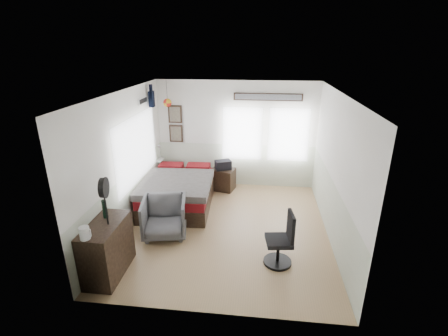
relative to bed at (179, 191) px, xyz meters
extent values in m
cube|color=#A5835A|center=(1.22, -0.93, -0.34)|extent=(4.00, 4.50, 0.01)
cube|color=silver|center=(1.22, 1.32, 1.02)|extent=(4.00, 0.02, 2.70)
cube|color=silver|center=(1.22, -3.18, 1.02)|extent=(4.00, 0.02, 2.70)
cube|color=silver|center=(-0.78, -0.93, 1.02)|extent=(0.02, 4.50, 2.70)
cube|color=silver|center=(3.22, -0.93, 1.02)|extent=(0.02, 4.50, 2.70)
cube|color=white|center=(1.22, -0.93, 2.37)|extent=(4.00, 4.50, 0.02)
cube|color=beige|center=(1.22, 1.31, 0.22)|extent=(4.00, 0.01, 1.10)
cube|color=beige|center=(-0.77, -0.93, 0.22)|extent=(0.01, 4.50, 1.10)
cube|color=beige|center=(3.21, -0.93, 0.22)|extent=(0.01, 4.50, 1.10)
cube|color=silver|center=(-0.74, -0.38, 1.12)|extent=(0.03, 2.20, 1.35)
cube|color=silver|center=(1.37, 1.28, 1.07)|extent=(0.95, 0.03, 1.30)
cube|color=silver|center=(2.52, 1.28, 1.07)|extent=(0.95, 0.03, 1.30)
cube|color=black|center=(-0.33, 1.28, 1.02)|extent=(0.35, 0.03, 0.45)
cube|color=black|center=(-0.33, 1.28, 1.52)|extent=(0.35, 0.03, 0.45)
cube|color=#7F7259|center=(-0.33, 1.26, 1.02)|extent=(0.27, 0.01, 0.37)
cube|color=#7F7259|center=(-0.33, 1.26, 1.52)|extent=(0.27, 0.01, 0.37)
cube|color=black|center=(1.97, 1.28, 1.99)|extent=(1.65, 0.03, 0.18)
cube|color=gray|center=(1.97, 1.27, 1.99)|extent=(1.58, 0.01, 0.13)
cube|color=white|center=(-0.75, 0.22, 2.02)|extent=(0.02, 0.48, 0.14)
sphere|color=red|center=(-0.43, 1.02, 1.85)|extent=(0.20, 0.20, 0.20)
cube|color=black|center=(0.00, 0.01, -0.16)|extent=(1.58, 2.18, 0.34)
cube|color=maroon|center=(0.00, 0.01, 0.10)|extent=(1.53, 2.14, 0.19)
cube|color=#605956|center=(0.00, -0.22, 0.27)|extent=(1.61, 1.63, 0.15)
cube|color=maroon|center=(-0.35, 0.86, 0.27)|extent=(0.60, 0.39, 0.15)
cube|color=maroon|center=(0.35, 0.86, 0.27)|extent=(0.60, 0.39, 0.15)
cube|color=black|center=(-0.52, -2.51, 0.12)|extent=(0.48, 1.00, 0.90)
imported|color=#515057|center=(0.05, -1.30, 0.05)|extent=(0.96, 0.97, 0.76)
cube|color=black|center=(0.93, 0.95, -0.05)|extent=(0.64, 0.56, 0.55)
cylinder|color=black|center=(2.20, -1.96, -0.31)|extent=(0.48, 0.48, 0.05)
cylinder|color=black|center=(2.20, -1.96, -0.10)|extent=(0.05, 0.05, 0.37)
cube|color=black|center=(2.20, -1.96, 0.11)|extent=(0.47, 0.47, 0.07)
cube|color=black|center=(2.38, -1.93, 0.38)|extent=(0.11, 0.39, 0.48)
cylinder|color=silver|center=(-0.59, -2.93, 0.66)|extent=(0.14, 0.14, 0.19)
cube|color=silver|center=(-0.51, -2.93, 0.67)|extent=(0.02, 0.02, 0.11)
cylinder|color=black|center=(-0.58, -2.31, 0.72)|extent=(0.08, 0.08, 0.30)
cylinder|color=black|center=(-0.45, -2.51, 0.87)|extent=(0.02, 0.02, 0.60)
cylinder|color=black|center=(-0.45, -2.51, 1.19)|extent=(0.11, 0.30, 0.30)
cylinder|color=black|center=(-0.41, -2.51, 1.19)|extent=(0.07, 0.32, 0.32)
cube|color=black|center=(0.93, 0.95, 0.33)|extent=(0.45, 0.38, 0.23)
camera|label=1|loc=(1.82, -6.63, 3.15)|focal=26.00mm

